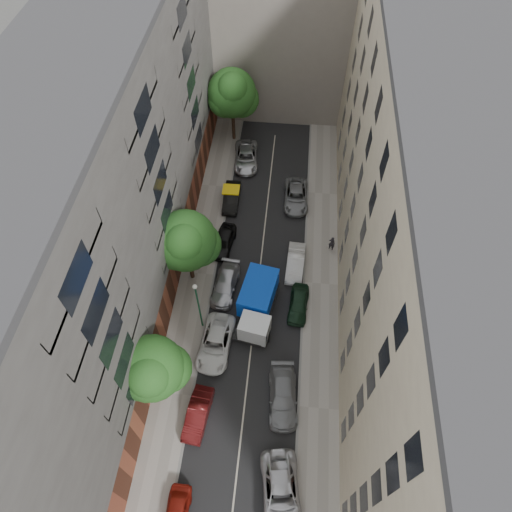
# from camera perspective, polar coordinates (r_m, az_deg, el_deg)

# --- Properties ---
(ground) EXTENTS (120.00, 120.00, 0.00)m
(ground) POSITION_cam_1_polar(r_m,az_deg,el_deg) (40.69, 0.35, -2.92)
(ground) COLOR #4C4C49
(ground) RESTS_ON ground
(road_surface) EXTENTS (8.00, 44.00, 0.02)m
(road_surface) POSITION_cam_1_polar(r_m,az_deg,el_deg) (40.68, 0.35, -2.91)
(road_surface) COLOR black
(road_surface) RESTS_ON ground
(sidewalk_left) EXTENTS (3.00, 44.00, 0.15)m
(sidewalk_left) POSITION_cam_1_polar(r_m,az_deg,el_deg) (41.25, -7.28, -2.21)
(sidewalk_left) COLOR gray
(sidewalk_left) RESTS_ON ground
(sidewalk_right) EXTENTS (3.00, 44.00, 0.15)m
(sidewalk_right) POSITION_cam_1_polar(r_m,az_deg,el_deg) (40.73, 8.09, -3.47)
(sidewalk_right) COLOR gray
(sidewalk_right) RESTS_ON ground
(building_left) EXTENTS (8.00, 44.00, 20.00)m
(building_left) POSITION_cam_1_polar(r_m,az_deg,el_deg) (35.18, -17.86, 7.66)
(building_left) COLOR #454240
(building_left) RESTS_ON ground
(building_right) EXTENTS (8.00, 44.00, 20.00)m
(building_right) POSITION_cam_1_polar(r_m,az_deg,el_deg) (33.95, 19.33, 4.98)
(building_right) COLOR beige
(building_right) RESTS_ON ground
(building_endcap) EXTENTS (18.00, 12.00, 18.00)m
(building_endcap) POSITION_cam_1_polar(r_m,az_deg,el_deg) (56.12, 3.45, 27.30)
(building_endcap) COLOR slate
(building_endcap) RESTS_ON ground
(tarp_truck) EXTENTS (3.47, 6.59, 2.87)m
(tarp_truck) POSITION_cam_1_polar(r_m,az_deg,el_deg) (37.54, 0.16, -5.96)
(tarp_truck) COLOR black
(tarp_truck) RESTS_ON ground
(car_left_1) EXTENTS (1.88, 4.27, 1.36)m
(car_left_1) POSITION_cam_1_polar(r_m,az_deg,el_deg) (35.14, -7.29, -19.00)
(car_left_1) COLOR #4B0F0F
(car_left_1) RESTS_ON ground
(car_left_2) EXTENTS (2.82, 5.43, 1.46)m
(car_left_2) POSITION_cam_1_polar(r_m,az_deg,el_deg) (36.98, -5.07, -10.81)
(car_left_2) COLOR silver
(car_left_2) RESTS_ON ground
(car_left_3) EXTENTS (2.37, 4.91, 1.38)m
(car_left_3) POSITION_cam_1_polar(r_m,az_deg,el_deg) (39.66, -3.85, -3.57)
(car_left_3) COLOR #B0B0B5
(car_left_3) RESTS_ON ground
(car_left_4) EXTENTS (2.21, 4.38, 1.43)m
(car_left_4) POSITION_cam_1_polar(r_m,az_deg,el_deg) (42.38, -4.06, 1.85)
(car_left_4) COLOR black
(car_left_4) RESTS_ON ground
(car_left_5) EXTENTS (1.57, 4.31, 1.41)m
(car_left_5) POSITION_cam_1_polar(r_m,az_deg,el_deg) (45.99, -3.08, 7.33)
(car_left_5) COLOR black
(car_left_5) RESTS_ON ground
(car_left_6) EXTENTS (2.93, 5.47, 1.46)m
(car_left_6) POSITION_cam_1_polar(r_m,az_deg,el_deg) (50.18, -1.24, 12.28)
(car_left_6) COLOR #B5B6BA
(car_left_6) RESTS_ON ground
(car_right_0) EXTENTS (3.32, 5.74, 1.50)m
(car_right_0) POSITION_cam_1_polar(r_m,az_deg,el_deg) (33.72, 3.15, -27.45)
(car_right_0) COLOR #BBBAC0
(car_right_0) RESTS_ON ground
(car_right_1) EXTENTS (2.48, 5.20, 1.46)m
(car_right_1) POSITION_cam_1_polar(r_m,az_deg,el_deg) (35.28, 3.40, -17.13)
(car_right_1) COLOR slate
(car_right_1) RESTS_ON ground
(car_right_2) EXTENTS (1.87, 4.06, 1.35)m
(car_right_2) POSITION_cam_1_polar(r_m,az_deg,el_deg) (38.73, 5.33, -6.00)
(car_right_2) COLOR black
(car_right_2) RESTS_ON ground
(car_right_3) EXTENTS (1.69, 4.38, 1.42)m
(car_right_3) POSITION_cam_1_polar(r_m,az_deg,el_deg) (40.97, 4.94, -0.86)
(car_right_3) COLOR silver
(car_right_3) RESTS_ON ground
(car_right_4) EXTENTS (2.54, 5.13, 1.40)m
(car_right_4) POSITION_cam_1_polar(r_m,az_deg,el_deg) (46.22, 5.01, 7.46)
(car_right_4) COLOR gray
(car_right_4) RESTS_ON ground
(tree_near) EXTENTS (4.89, 4.54, 7.11)m
(tree_near) POSITION_cam_1_polar(r_m,az_deg,el_deg) (32.31, -12.77, -13.78)
(tree_near) COLOR #382619
(tree_near) RESTS_ON sidewalk_left
(tree_mid) EXTENTS (5.33, 5.07, 7.75)m
(tree_mid) POSITION_cam_1_polar(r_m,az_deg,el_deg) (36.94, -8.67, 1.63)
(tree_mid) COLOR #382619
(tree_mid) RESTS_ON sidewalk_left
(tree_far) EXTENTS (5.32, 5.05, 8.53)m
(tree_far) POSITION_cam_1_polar(r_m,az_deg,el_deg) (50.00, -2.93, 19.46)
(tree_far) COLOR #382619
(tree_far) RESTS_ON sidewalk_left
(lamp_post) EXTENTS (0.36, 0.36, 6.15)m
(lamp_post) POSITION_cam_1_polar(r_m,az_deg,el_deg) (35.15, -7.27, -5.72)
(lamp_post) COLOR #1A5C38
(lamp_post) RESTS_ON sidewalk_left
(pedestrian) EXTENTS (0.70, 0.59, 1.64)m
(pedestrian) POSITION_cam_1_polar(r_m,az_deg,el_deg) (42.38, 9.46, 1.58)
(pedestrian) COLOR black
(pedestrian) RESTS_ON sidewalk_right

